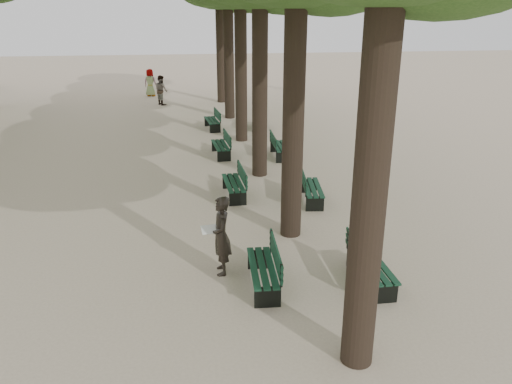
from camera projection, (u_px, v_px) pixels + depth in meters
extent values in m
plane|color=#C4B094|center=(249.00, 302.00, 9.89)|extent=(120.00, 120.00, 0.00)
cylinder|color=#33261C|center=(374.00, 139.00, 6.96)|extent=(0.52, 0.52, 7.50)
cylinder|color=#33261C|center=(294.00, 87.00, 11.60)|extent=(0.52, 0.52, 7.50)
cylinder|color=#33261C|center=(260.00, 65.00, 16.24)|extent=(0.52, 0.52, 7.50)
cylinder|color=#33261C|center=(241.00, 53.00, 20.89)|extent=(0.52, 0.52, 7.50)
cylinder|color=#33261C|center=(229.00, 45.00, 25.53)|extent=(0.52, 0.52, 7.50)
cylinder|color=#33261C|center=(220.00, 40.00, 30.17)|extent=(0.52, 0.52, 7.50)
cube|color=black|center=(262.00, 277.00, 10.35)|extent=(0.62, 1.83, 0.45)
cube|color=black|center=(262.00, 267.00, 10.27)|extent=(0.64, 1.83, 0.04)
cube|color=black|center=(276.00, 255.00, 10.21)|extent=(0.14, 1.80, 0.40)
cube|color=black|center=(233.00, 190.00, 15.39)|extent=(0.58, 1.82, 0.45)
cube|color=black|center=(233.00, 183.00, 15.32)|extent=(0.60, 1.82, 0.04)
cube|color=black|center=(242.00, 174.00, 15.27)|extent=(0.10, 1.80, 0.40)
cube|color=black|center=(220.00, 151.00, 19.68)|extent=(0.64, 1.83, 0.45)
cube|color=black|center=(220.00, 145.00, 19.60)|extent=(0.66, 1.83, 0.04)
cube|color=black|center=(227.00, 138.00, 19.57)|extent=(0.16, 1.80, 0.40)
cube|color=black|center=(212.00, 125.00, 24.12)|extent=(0.69, 1.84, 0.45)
cube|color=black|center=(212.00, 120.00, 24.04)|extent=(0.71, 1.84, 0.04)
cube|color=black|center=(217.00, 114.00, 24.01)|extent=(0.21, 1.80, 0.40)
cube|color=black|center=(371.00, 273.00, 10.50)|extent=(0.53, 1.80, 0.45)
cube|color=black|center=(372.00, 264.00, 10.42)|extent=(0.55, 1.80, 0.04)
cube|color=black|center=(360.00, 253.00, 10.29)|extent=(0.05, 1.80, 0.40)
cube|color=black|center=(312.00, 194.00, 14.99)|extent=(0.76, 1.85, 0.45)
cube|color=black|center=(313.00, 187.00, 14.92)|extent=(0.78, 1.86, 0.04)
cube|color=black|center=(303.00, 179.00, 14.82)|extent=(0.29, 1.79, 0.40)
cube|color=black|center=(280.00, 152.00, 19.53)|extent=(0.60, 1.82, 0.45)
cube|color=black|center=(280.00, 146.00, 19.46)|extent=(0.62, 1.82, 0.04)
cube|color=black|center=(273.00, 139.00, 19.33)|extent=(0.12, 1.80, 0.40)
cube|color=black|center=(259.00, 124.00, 24.27)|extent=(0.71, 1.85, 0.45)
cube|color=black|center=(259.00, 119.00, 24.19)|extent=(0.73, 1.85, 0.04)
cube|color=black|center=(254.00, 114.00, 24.09)|extent=(0.24, 1.79, 0.40)
imported|color=black|center=(221.00, 236.00, 10.70)|extent=(0.36, 0.71, 1.77)
cube|color=white|center=(209.00, 229.00, 10.60)|extent=(0.37, 0.29, 0.12)
imported|color=#262628|center=(161.00, 90.00, 30.25)|extent=(0.74, 0.92, 1.76)
imported|color=#262628|center=(293.00, 79.00, 35.63)|extent=(1.06, 0.63, 1.57)
imported|color=#262628|center=(150.00, 83.00, 33.28)|extent=(0.94, 0.68, 1.79)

